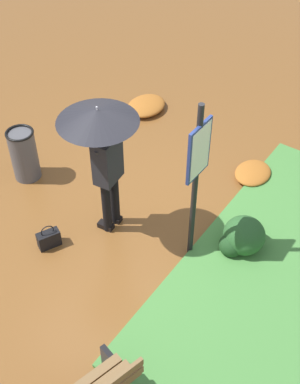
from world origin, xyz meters
TOP-DOWN VIEW (x-y plane):
  - ground_plane at (0.00, 0.00)m, footprint 18.00×18.00m
  - person_with_umbrella at (0.08, -0.13)m, footprint 0.96×0.96m
  - info_sign_post at (-0.22, 1.00)m, footprint 0.44×0.07m
  - handbag at (0.77, -0.59)m, footprint 0.33×0.25m
  - trash_bin at (-0.07, -1.85)m, footprint 0.42×0.42m
  - shrub_cluster at (-0.64, 1.51)m, footprint 0.61×0.55m
  - leaf_pile_near_person at (-2.59, -1.41)m, footprint 0.78×0.62m
  - leaf_pile_by_bench at (-2.05, 0.98)m, footprint 0.65×0.52m

SIDE VIEW (x-z plane):
  - ground_plane at x=0.00m, z-range 0.00..0.00m
  - leaf_pile_by_bench at x=-2.05m, z-range 0.00..0.14m
  - leaf_pile_near_person at x=-2.59m, z-range 0.00..0.17m
  - handbag at x=0.77m, z-range -0.06..0.31m
  - shrub_cluster at x=-0.64m, z-range -0.02..0.48m
  - trash_bin at x=-0.07m, z-range 0.00..0.84m
  - info_sign_post at x=-0.22m, z-range 0.29..2.59m
  - person_with_umbrella at x=0.08m, z-range 0.53..2.57m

